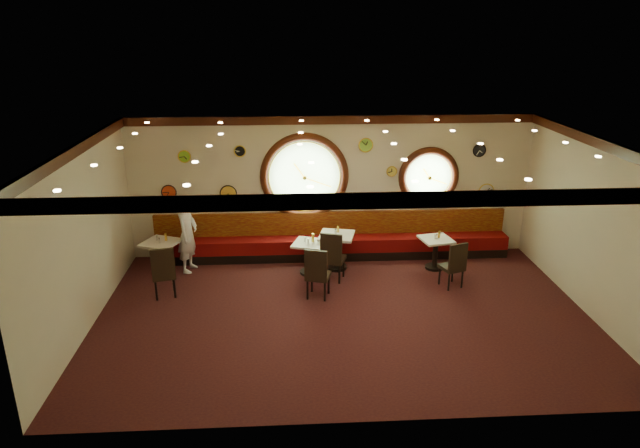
{
  "coord_description": "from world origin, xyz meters",
  "views": [
    {
      "loc": [
        -0.99,
        -9.31,
        5.09
      ],
      "look_at": [
        -0.39,
        0.8,
        1.5
      ],
      "focal_mm": 32.0,
      "sensor_mm": 36.0,
      "label": 1
    }
  ],
  "objects": [
    {
      "name": "table_a",
      "position": [
        -3.66,
        1.99,
        0.48
      ],
      "size": [
        0.9,
        0.9,
        0.75
      ],
      "color": "black",
      "rests_on": "floor"
    },
    {
      "name": "condiment_c_pepper",
      "position": [
        0.05,
        2.04,
        0.83
      ],
      "size": [
        0.03,
        0.03,
        0.09
      ],
      "primitive_type": "cylinder",
      "color": "silver",
      "rests_on": "table_c"
    },
    {
      "name": "wall_right",
      "position": [
        4.5,
        0.0,
        1.6
      ],
      "size": [
        0.02,
        6.0,
        3.2
      ],
      "primitive_type": "cube",
      "color": "beige",
      "rests_on": "floor"
    },
    {
      "name": "condiment_b_bottle",
      "position": [
        -0.47,
        1.92,
        0.8
      ],
      "size": [
        0.06,
        0.06,
        0.18
      ],
      "primitive_type": "cylinder",
      "color": "gold",
      "rests_on": "table_b"
    },
    {
      "name": "banquette_seat",
      "position": [
        0.0,
        2.72,
        0.35
      ],
      "size": [
        8.0,
        0.55,
        0.3
      ],
      "primitive_type": "cube",
      "color": "#5D0809",
      "rests_on": "banquette_base"
    },
    {
      "name": "banquette_base",
      "position": [
        0.0,
        2.72,
        0.1
      ],
      "size": [
        8.0,
        0.55,
        0.2
      ],
      "primitive_type": "cube",
      "color": "black",
      "rests_on": "floor"
    },
    {
      "name": "condiment_b_salt",
      "position": [
        -0.64,
        1.93,
        0.76
      ],
      "size": [
        0.04,
        0.04,
        0.11
      ],
      "primitive_type": "cylinder",
      "color": "silver",
      "rests_on": "table_b"
    },
    {
      "name": "wall_clock_6",
      "position": [
        3.55,
        2.96,
        1.45
      ],
      "size": [
        0.34,
        0.03,
        0.34
      ],
      "primitive_type": "cylinder",
      "rotation": [
        1.57,
        0.0,
        0.0
      ],
      "color": "silver",
      "rests_on": "wall_back"
    },
    {
      "name": "chair_d",
      "position": [
        2.33,
        0.99,
        0.56
      ],
      "size": [
        0.53,
        0.53,
        0.61
      ],
      "rotation": [
        0.0,
        0.0,
        0.36
      ],
      "color": "black",
      "rests_on": "floor"
    },
    {
      "name": "wall_clock_9",
      "position": [
        -3.6,
        2.96,
        1.55
      ],
      "size": [
        0.32,
        0.03,
        0.32
      ],
      "primitive_type": "cylinder",
      "rotation": [
        1.57,
        0.0,
        0.0
      ],
      "color": "red",
      "rests_on": "wall_back"
    },
    {
      "name": "wall_front",
      "position": [
        0.0,
        -3.0,
        1.6
      ],
      "size": [
        9.0,
        0.02,
        3.2
      ],
      "primitive_type": "cube",
      "color": "beige",
      "rests_on": "floor"
    },
    {
      "name": "wall_back",
      "position": [
        0.0,
        3.0,
        1.6
      ],
      "size": [
        9.0,
        0.02,
        3.2
      ],
      "primitive_type": "cube",
      "color": "beige",
      "rests_on": "floor"
    },
    {
      "name": "molding_back",
      "position": [
        0.0,
        2.95,
        3.11
      ],
      "size": [
        9.0,
        0.1,
        0.18
      ],
      "primitive_type": "cube",
      "color": "#361309",
      "rests_on": "wall_back"
    },
    {
      "name": "floor",
      "position": [
        0.0,
        0.0,
        0.0
      ],
      "size": [
        9.0,
        6.0,
        0.0
      ],
      "primitive_type": "cube",
      "color": "#331116",
      "rests_on": "ground"
    },
    {
      "name": "table_d",
      "position": [
        2.19,
        1.97,
        0.44
      ],
      "size": [
        0.75,
        0.75,
        0.7
      ],
      "color": "black",
      "rests_on": "floor"
    },
    {
      "name": "condiment_d_bottle",
      "position": [
        2.26,
        2.02,
        0.78
      ],
      "size": [
        0.05,
        0.05,
        0.15
      ],
      "primitive_type": "cylinder",
      "color": "gold",
      "rests_on": "table_d"
    },
    {
      "name": "wall_clock_0",
      "position": [
        0.75,
        2.96,
        2.55
      ],
      "size": [
        0.3,
        0.03,
        0.3
      ],
      "primitive_type": "cylinder",
      "rotation": [
        1.57,
        0.0,
        0.0
      ],
      "color": "#7EC23C",
      "rests_on": "wall_back"
    },
    {
      "name": "porthole_right_ring",
      "position": [
        2.2,
        2.95,
        1.8
      ],
      "size": [
        1.09,
        0.03,
        1.09
      ],
      "primitive_type": "torus",
      "rotation": [
        1.57,
        0.0,
        0.0
      ],
      "color": "gold",
      "rests_on": "wall_back"
    },
    {
      "name": "molding_right",
      "position": [
        4.45,
        0.0,
        3.11
      ],
      "size": [
        0.1,
        6.0,
        0.18
      ],
      "primitive_type": "cube",
      "color": "#361309",
      "rests_on": "wall_back"
    },
    {
      "name": "wall_left",
      "position": [
        -4.5,
        0.0,
        1.6
      ],
      "size": [
        0.02,
        6.0,
        3.2
      ],
      "primitive_type": "cube",
      "color": "beige",
      "rests_on": "floor"
    },
    {
      "name": "condiment_a_bottle",
      "position": [
        -3.56,
        2.06,
        0.84
      ],
      "size": [
        0.05,
        0.05,
        0.16
      ],
      "primitive_type": "cylinder",
      "color": "gold",
      "rests_on": "table_a"
    },
    {
      "name": "wall_clock_8",
      "position": [
        0.85,
        2.96,
        1.2
      ],
      "size": [
        0.24,
        0.03,
        0.24
      ],
      "primitive_type": "cylinder",
      "rotation": [
        1.57,
        0.0,
        0.0
      ],
      "color": "red",
      "rests_on": "wall_back"
    },
    {
      "name": "porthole_left_ring",
      "position": [
        -0.6,
        2.95,
        1.85
      ],
      "size": [
        1.61,
        0.03,
        1.61
      ],
      "primitive_type": "torus",
      "rotation": [
        1.57,
        0.0,
        0.0
      ],
      "color": "gold",
      "rests_on": "wall_back"
    },
    {
      "name": "table_c",
      "position": [
        0.05,
        2.1,
        0.5
      ],
      "size": [
        0.87,
        0.87,
        0.79
      ],
      "color": "black",
      "rests_on": "floor"
    },
    {
      "name": "condiment_d_salt",
      "position": [
        2.16,
        1.97,
        0.74
      ],
      "size": [
        0.03,
        0.03,
        0.09
      ],
      "primitive_type": "cylinder",
      "color": "silver",
      "rests_on": "table_d"
    },
    {
      "name": "molding_front",
      "position": [
        0.0,
        -2.95,
        3.11
      ],
      "size": [
        9.0,
        0.1,
        0.18
      ],
      "primitive_type": "cube",
      "color": "#361309",
      "rests_on": "wall_back"
    },
    {
      "name": "wall_clock_4",
      "position": [
        1.35,
        2.96,
        1.95
      ],
      "size": [
        0.22,
        0.03,
        0.22
      ],
      "primitive_type": "cylinder",
      "rotation": [
        1.57,
        0.0,
        0.0
      ],
      "color": "#F3DF51",
      "rests_on": "wall_back"
    },
    {
      "name": "condiment_d_pepper",
      "position": [
        2.2,
        1.95,
        0.75
      ],
      "size": [
        0.04,
        0.04,
        0.1
      ],
      "primitive_type": "cylinder",
      "color": "silver",
      "rests_on": "table_d"
    },
    {
      "name": "chair_b",
      "position": [
        -0.45,
        0.68,
        0.6
      ],
      "size": [
        0.55,
        0.55,
        0.65
      ],
      "rotation": [
        0.0,
        0.0,
        -0.29
      ],
      "color": "black",
      "rests_on": "floor"
    },
    {
      "name": "condiment_c_salt",
      "position": [
        0.03,
        2.14,
        0.84
      ],
      "size": [
        0.04,
        0.04,
        0.11
      ],
      "primitive_type": "cylinder",
      "color": "#BBBABF",
      "rests_on": "table_c"
    },
    {
      "name": "condiment_a_salt",
      "position": [
        -3.75,
        2.08,
        0.81
      ],
      "size": [
        0.04,
        0.04,
        0.1
      ],
      "primitive_type": "cylinder",
      "color": "#B7B8BC",
      "rests_on": "table_a"
    },
    {
      "name": "molding_left",
      "position": [
        -4.45,
        0.0,
        3.11
      ],
      "size": [
        0.1,
        6.0,
        0.18
      ],
      "primitive_type": "cube",
      "color": "#361309",
      "rests_on": "wall_back"
    },
    {
      "name": "table_b",
      "position": [
        -0.55,
        1.88,
        0.45
      ],
      "size": [
        0.81,
        0.81,
        0.71
      ],
      "color": "black",
      "rests_on": "floor"
    },
    {
      "name": "wall_clock_3",
      "position": [
        -1.9,
        2.96,
        1.2
      ],
      "size": [
        0.2,
        0.03,
        0.2
      ],
      "primitive_type": "cylinder",
      "rotation": [
        1.57,
        0.0,
        0.0
      ],
      "color": "white",
      "rests_on": "wall_back"
    },
    {
      "name": "wall_clock_2",
      "position": [
        -3.2,
        2.96,
        2.35
      ],
      "size": [
        0.26,
        0.03,
        0.26
      ],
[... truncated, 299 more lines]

